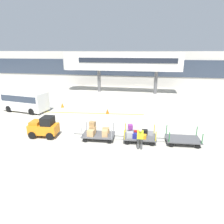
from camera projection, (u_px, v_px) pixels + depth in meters
ground_plane at (77, 157)px, 12.07m from camera, size 120.00×120.00×0.00m
apron_lead_line at (73, 113)px, 20.64m from camera, size 14.70×1.74×0.01m
terminal_building at (127, 69)px, 35.46m from camera, size 63.01×2.51×6.17m
jet_bridge at (116, 62)px, 29.59m from camera, size 18.03×3.00×6.01m
baggage_tug at (44, 127)px, 14.75m from camera, size 2.17×1.36×1.58m
baggage_cart_lead at (98, 132)px, 14.35m from camera, size 3.04×1.56×1.26m
baggage_cart_middle at (138, 135)px, 14.02m from camera, size 3.04×1.56×1.16m
baggage_cart_tail at (183, 139)px, 13.67m from camera, size 3.04×1.56×1.10m
baggage_handler at (140, 138)px, 12.71m from camera, size 0.41×0.44×1.56m
shuttle_van at (25, 100)px, 20.90m from camera, size 5.02×2.56×2.10m
safety_cone_near at (62, 105)px, 22.53m from camera, size 0.36×0.36×0.55m
safety_cone_far at (107, 111)px, 20.27m from camera, size 0.36×0.36×0.55m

